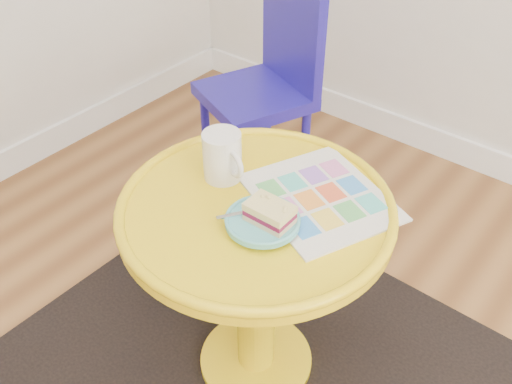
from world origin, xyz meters
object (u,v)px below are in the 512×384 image
Objects in this scene: side_table at (256,258)px; newspaper at (320,197)px; chair at (269,80)px; plate at (263,221)px; mug at (223,155)px.

newspaper is at bearing 49.24° from side_table.
newspaper is at bearing -22.92° from chair.
side_table is 0.20m from plate.
mug is at bearing -38.83° from chair.
mug is at bearing 164.45° from side_table.
chair reaches higher than newspaper.
chair is 2.45× the size of newspaper.
newspaper is 1.99× the size of plate.
chair reaches higher than mug.
mug is (0.39, -0.68, 0.21)m from chair.
chair reaches higher than side_table.
mug is at bearing 155.80° from plate.
chair reaches higher than plate.
chair is 6.10× the size of mug.
mug reaches higher than newspaper.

